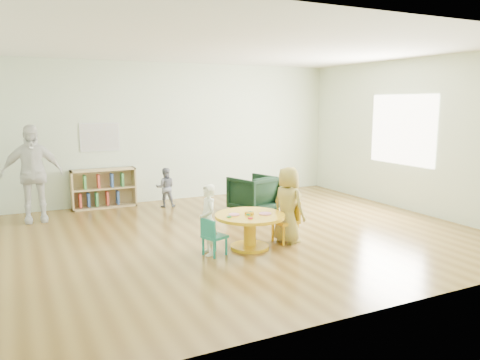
{
  "coord_description": "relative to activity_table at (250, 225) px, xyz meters",
  "views": [
    {
      "loc": [
        -3.15,
        -6.26,
        2.01
      ],
      "look_at": [
        -0.22,
        -0.3,
        0.9
      ],
      "focal_mm": 35.0,
      "sensor_mm": 36.0,
      "label": 1
    }
  ],
  "objects": [
    {
      "name": "adult_caretaker",
      "position": [
        -2.6,
        2.94,
        0.49
      ],
      "size": [
        0.97,
        0.42,
        1.65
      ],
      "primitive_type": "imported",
      "rotation": [
        0.0,
        0.0,
        -0.02
      ],
      "color": "silver",
      "rests_on": "ground"
    },
    {
      "name": "activity_table",
      "position": [
        0.0,
        0.0,
        0.0
      ],
      "size": [
        0.97,
        0.97,
        0.53
      ],
      "rotation": [
        0.0,
        0.0,
        0.18
      ],
      "color": "gold",
      "rests_on": "ground"
    },
    {
      "name": "alphabet_poster",
      "position": [
        -1.34,
        3.68,
        1.02
      ],
      "size": [
        0.74,
        0.01,
        0.54
      ],
      "color": "silver",
      "rests_on": "ground"
    },
    {
      "name": "child_right",
      "position": [
        0.63,
        0.01,
        0.22
      ],
      "size": [
        0.49,
        0.62,
        1.1
      ],
      "primitive_type": "imported",
      "rotation": [
        0.0,
        0.0,
        1.86
      ],
      "color": "yellow",
      "rests_on": "ground"
    },
    {
      "name": "child_left",
      "position": [
        -0.62,
        0.01,
        0.14
      ],
      "size": [
        0.25,
        0.36,
        0.95
      ],
      "primitive_type": "imported",
      "rotation": [
        0.0,
        0.0,
        -1.63
      ],
      "color": "white",
      "rests_on": "ground"
    },
    {
      "name": "kid_chair_right",
      "position": [
        0.65,
        0.06,
        -0.01
      ],
      "size": [
        0.36,
        0.36,
        0.6
      ],
      "rotation": [
        0.0,
        0.0,
        1.69
      ],
      "color": "gold",
      "rests_on": "ground"
    },
    {
      "name": "armchair",
      "position": [
        1.08,
        1.93,
        0.0
      ],
      "size": [
        0.91,
        0.93,
        0.68
      ],
      "primitive_type": "imported",
      "rotation": [
        0.0,
        0.0,
        3.44
      ],
      "color": "black",
      "rests_on": "ground"
    },
    {
      "name": "room",
      "position": [
        0.27,
        0.69,
        1.56
      ],
      "size": [
        7.1,
        7.0,
        2.8
      ],
      "color": "brown",
      "rests_on": "ground"
    },
    {
      "name": "bookshelf",
      "position": [
        -1.35,
        3.55,
        0.03
      ],
      "size": [
        1.2,
        0.3,
        0.75
      ],
      "color": "tan",
      "rests_on": "ground"
    },
    {
      "name": "toddler",
      "position": [
        -0.26,
        3.04,
        0.05
      ],
      "size": [
        0.44,
        0.38,
        0.77
      ],
      "primitive_type": "imported",
      "rotation": [
        0.0,
        0.0,
        2.85
      ],
      "color": "#161E39",
      "rests_on": "ground"
    },
    {
      "name": "kid_chair_left",
      "position": [
        -0.59,
        -0.06,
        -0.06
      ],
      "size": [
        0.35,
        0.35,
        0.51
      ],
      "rotation": [
        0.0,
        0.0,
        -1.23
      ],
      "color": "#167E6F",
      "rests_on": "ground"
    }
  ]
}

